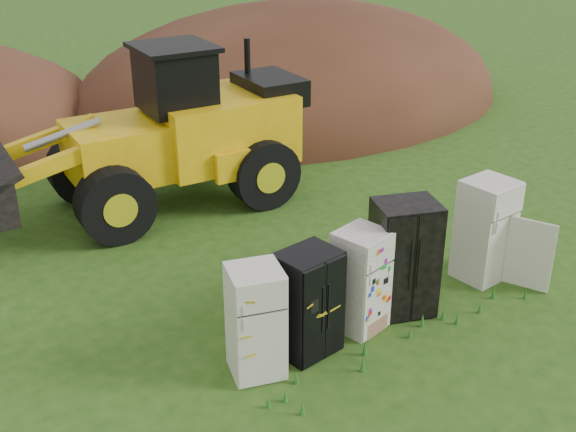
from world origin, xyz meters
name	(u,v)px	position (x,y,z in m)	size (l,w,h in m)	color
ground	(384,316)	(0.00, 0.00, 0.00)	(120.00, 120.00, 0.00)	#264E14
fridge_leftmost	(256,321)	(-2.48, -0.02, 0.84)	(0.74, 0.71, 1.68)	white
fridge_black_side	(308,303)	(-1.58, -0.03, 0.83)	(0.87, 0.69, 1.67)	black
fridge_sticker	(360,280)	(-0.52, 0.03, 0.84)	(0.75, 0.69, 1.67)	white
fridge_dark_mid	(404,258)	(0.38, 0.02, 0.96)	(0.99, 0.80, 1.93)	black
fridge_open_door	(485,230)	(2.32, 0.03, 0.92)	(0.84, 0.77, 1.84)	white
wheel_loader	(139,133)	(-1.41, 6.14, 1.73)	(7.16, 2.90, 3.46)	yellow
dirt_mound_right	(294,102)	(6.07, 11.19, 0.00)	(14.63, 10.73, 6.27)	#3E2114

